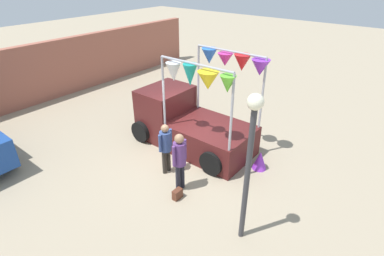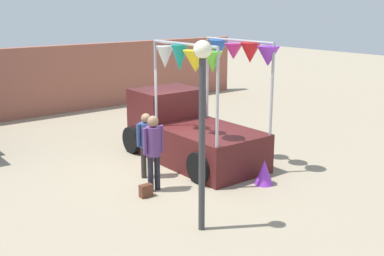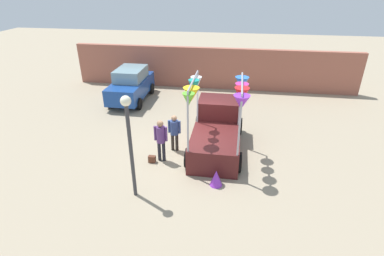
% 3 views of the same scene
% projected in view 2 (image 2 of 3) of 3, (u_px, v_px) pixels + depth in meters
% --- Properties ---
extents(ground_plane, '(60.00, 60.00, 0.00)m').
position_uv_depth(ground_plane, '(175.00, 171.00, 12.27)').
color(ground_plane, gray).
extents(vendor_truck, '(2.50, 4.08, 3.26)m').
position_uv_depth(vendor_truck, '(188.00, 125.00, 13.05)').
color(vendor_truck, '#4C1919').
rests_on(vendor_truck, ground).
extents(person_customer, '(0.53, 0.34, 1.75)m').
position_uv_depth(person_customer, '(153.00, 146.00, 10.72)').
color(person_customer, black).
rests_on(person_customer, ground).
extents(person_vendor, '(0.53, 0.34, 1.60)m').
position_uv_depth(person_vendor, '(146.00, 139.00, 11.60)').
color(person_vendor, '#2D2823').
rests_on(person_vendor, ground).
extents(handbag, '(0.28, 0.16, 0.28)m').
position_uv_depth(handbag, '(146.00, 191.00, 10.59)').
color(handbag, '#592D1E').
rests_on(handbag, ground).
extents(street_lamp, '(0.32, 0.32, 3.53)m').
position_uv_depth(street_lamp, '(202.00, 108.00, 8.51)').
color(street_lamp, '#333338').
rests_on(street_lamp, ground).
extents(brick_boundary_wall, '(18.00, 0.36, 2.60)m').
position_uv_depth(brick_boundary_wall, '(48.00, 81.00, 18.23)').
color(brick_boundary_wall, '#9E5947').
rests_on(brick_boundary_wall, ground).
extents(folded_kite_bundle_violet, '(0.61, 0.61, 0.60)m').
position_uv_depth(folded_kite_bundle_violet, '(264.00, 172.00, 11.28)').
color(folded_kite_bundle_violet, purple).
rests_on(folded_kite_bundle_violet, ground).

